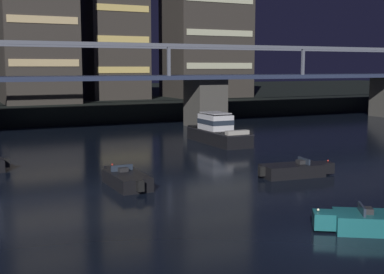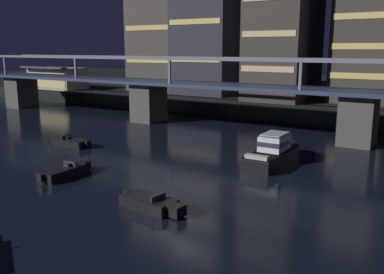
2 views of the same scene
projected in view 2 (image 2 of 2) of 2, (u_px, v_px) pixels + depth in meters
The scene contains 11 objects.
far_riverbank at pixel (333, 91), 94.13m from camera, with size 240.00×80.00×2.20m, color black.
river_bridge at pixel (239, 98), 53.63m from camera, with size 93.25×6.40×9.38m.
tower_west_low at pixel (165, 12), 82.32m from camera, with size 13.06×9.44×30.95m.
tower_west_tall at pixel (206, 3), 75.14m from camera, with size 11.07×8.35×32.70m.
tower_central at pixel (285, 17), 68.08m from camera, with size 9.28×13.77×26.76m.
tower_east_tall at pixel (365, 31), 64.47m from camera, with size 8.49×8.25×22.14m.
waterfront_pavilion at pixel (57, 78), 88.29m from camera, with size 12.40×7.40×4.70m.
cabin_cruiser_near_left at pixel (273, 152), 39.19m from camera, with size 2.71×9.15×2.79m.
speedboat_near_center at pixel (71, 143), 46.07m from camera, with size 5.20×1.84×1.16m.
speedboat_near_right at pixel (64, 172), 35.15m from camera, with size 1.89×5.20×1.16m.
speedboat_mid_center at pixel (151, 203), 27.94m from camera, with size 5.23×2.20×1.16m.
Camera 2 is at (23.27, -10.07, 10.47)m, focal length 39.45 mm.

